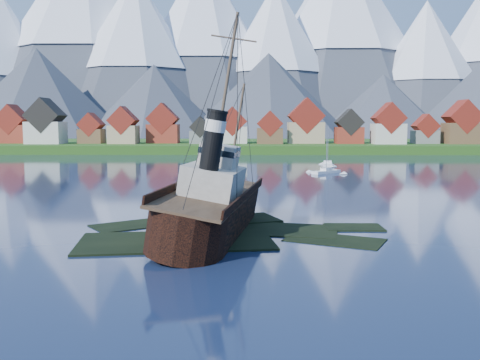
{
  "coord_description": "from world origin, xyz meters",
  "views": [
    {
      "loc": [
        3.67,
        -50.99,
        11.23
      ],
      "look_at": [
        2.87,
        6.0,
        5.0
      ],
      "focal_mm": 40.0,
      "sensor_mm": 36.0,
      "label": 1
    }
  ],
  "objects": [
    {
      "name": "seawall",
      "position": [
        0.0,
        132.0,
        0.0
      ],
      "size": [
        600.0,
        2.5,
        2.0
      ],
      "primitive_type": "cube",
      "color": "#3F3D38",
      "rests_on": "ground"
    },
    {
      "name": "town",
      "position": [
        -33.12,
        152.18,
        8.99
      ],
      "size": [
        250.96,
        16.69,
        17.3
      ],
      "color": "maroon",
      "rests_on": "ground"
    },
    {
      "name": "tugboat_wreck",
      "position": [
        -0.27,
        3.03,
        2.84
      ],
      "size": [
        6.61,
        28.48,
        22.57
      ],
      "rotation": [
        0.0,
        0.16,
        -0.15
      ],
      "color": "black",
      "rests_on": "ground"
    },
    {
      "name": "shore_bank",
      "position": [
        0.0,
        170.0,
        0.0
      ],
      "size": [
        600.0,
        80.0,
        3.2
      ],
      "primitive_type": "cube",
      "color": "#1E4112",
      "rests_on": "ground"
    },
    {
      "name": "ground",
      "position": [
        0.0,
        0.0,
        0.0
      ],
      "size": [
        1400.0,
        1400.0,
        0.0
      ],
      "primitive_type": "plane",
      "color": "#16213D",
      "rests_on": "ground"
    },
    {
      "name": "shoal",
      "position": [
        1.78,
        2.15,
        -0.35
      ],
      "size": [
        31.71,
        21.24,
        1.14
      ],
      "color": "black",
      "rests_on": "ground"
    },
    {
      "name": "sailboat_e",
      "position": [
        24.27,
        86.03,
        0.23
      ],
      "size": [
        3.5,
        9.32,
        10.55
      ],
      "rotation": [
        0.0,
        0.0,
        -0.14
      ],
      "color": "white",
      "rests_on": "ground"
    },
    {
      "name": "mountains",
      "position": [
        -0.79,
        481.26,
        89.34
      ],
      "size": [
        965.0,
        340.0,
        205.0
      ],
      "color": "#2D333D",
      "rests_on": "ground"
    },
    {
      "name": "sailboat_d",
      "position": [
        20.9,
        65.38,
        0.24
      ],
      "size": [
        6.98,
        6.42,
        10.37
      ],
      "rotation": [
        0.0,
        0.0,
        -0.86
      ],
      "color": "white",
      "rests_on": "ground"
    }
  ]
}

